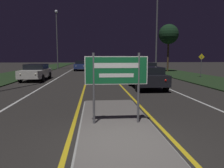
{
  "coord_description": "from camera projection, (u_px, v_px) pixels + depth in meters",
  "views": [
    {
      "loc": [
        -0.66,
        -4.72,
        2.05
      ],
      "look_at": [
        0.0,
        3.07,
        1.08
      ],
      "focal_mm": 35.0,
      "sensor_mm": 36.0,
      "label": 1
    }
  ],
  "objects": [
    {
      "name": "warning_sign",
      "position": [
        201.0,
        63.0,
        21.12
      ],
      "size": [
        0.6,
        0.06,
        2.29
      ],
      "color": "#56565B",
      "rests_on": "verge_right"
    },
    {
      "name": "car_approaching_1",
      "position": [
        81.0,
        65.0,
        33.67
      ],
      "size": [
        1.87,
        4.83,
        1.5
      ],
      "color": "navy",
      "rests_on": "ground_plane"
    },
    {
      "name": "ground_plane",
      "position": [
        123.0,
        148.0,
        4.97
      ],
      "size": [
        160.0,
        160.0,
        0.0
      ],
      "primitive_type": "plane",
      "color": "#282623"
    },
    {
      "name": "lane_line_white_right",
      "position": [
        129.0,
        72.0,
        30.05
      ],
      "size": [
        0.12,
        70.0,
        0.01
      ],
      "color": "silver",
      "rests_on": "ground_plane"
    },
    {
      "name": "edge_line_white_right",
      "position": [
        150.0,
        72.0,
        30.3
      ],
      "size": [
        0.1,
        70.0,
        0.01
      ],
      "color": "silver",
      "rests_on": "ground_plane"
    },
    {
      "name": "car_receding_1",
      "position": [
        147.0,
        68.0,
        26.54
      ],
      "size": [
        1.86,
        4.73,
        1.37
      ],
      "color": "black",
      "rests_on": "ground_plane"
    },
    {
      "name": "roadside_palm_right",
      "position": [
        169.0,
        34.0,
        29.43
      ],
      "size": [
        2.66,
        2.66,
        6.37
      ],
      "color": "#4C3823",
      "rests_on": "verge_right"
    },
    {
      "name": "streetlight_right_near",
      "position": [
        157.0,
        25.0,
        24.75
      ],
      "size": [
        0.46,
        0.46,
        9.33
      ],
      "color": "#56565B",
      "rests_on": "ground_plane"
    },
    {
      "name": "centre_line_yellow_right",
      "position": [
        108.0,
        72.0,
        29.8
      ],
      "size": [
        0.12,
        70.0,
        0.01
      ],
      "color": "gold",
      "rests_on": "ground_plane"
    },
    {
      "name": "median_island",
      "position": [
        116.0,
        125.0,
        6.52
      ],
      "size": [
        2.19,
        6.99,
        0.1
      ],
      "color": "#999993",
      "rests_on": "ground_plane"
    },
    {
      "name": "car_approaching_0",
      "position": [
        36.0,
        72.0,
        19.4
      ],
      "size": [
        2.01,
        4.84,
        1.42
      ],
      "color": "silver",
      "rests_on": "ground_plane"
    },
    {
      "name": "centre_line_yellow_left",
      "position": [
        89.0,
        72.0,
        29.59
      ],
      "size": [
        0.12,
        70.0,
        0.01
      ],
      "color": "gold",
      "rests_on": "ground_plane"
    },
    {
      "name": "edge_line_white_left",
      "position": [
        44.0,
        72.0,
        29.09
      ],
      "size": [
        0.1,
        70.0,
        0.01
      ],
      "color": "silver",
      "rests_on": "ground_plane"
    },
    {
      "name": "lane_line_white_left",
      "position": [
        67.0,
        72.0,
        29.34
      ],
      "size": [
        0.12,
        70.0,
        0.01
      ],
      "color": "silver",
      "rests_on": "ground_plane"
    },
    {
      "name": "streetlight_left_far",
      "position": [
        57.0,
        32.0,
        36.24
      ],
      "size": [
        0.51,
        0.51,
        9.73
      ],
      "color": "#56565B",
      "rests_on": "ground_plane"
    },
    {
      "name": "car_receding_0",
      "position": [
        147.0,
        77.0,
        14.26
      ],
      "size": [
        1.95,
        4.34,
        1.43
      ],
      "color": "black",
      "rests_on": "ground_plane"
    },
    {
      "name": "verge_right",
      "position": [
        181.0,
        74.0,
        25.54
      ],
      "size": [
        5.0,
        100.0,
        0.08
      ],
      "color": "#1E3319",
      "rests_on": "ground_plane"
    },
    {
      "name": "highway_sign",
      "position": [
        116.0,
        74.0,
        6.33
      ],
      "size": [
        1.83,
        0.07,
        2.07
      ],
      "color": "#56565B",
      "rests_on": "median_island"
    },
    {
      "name": "verge_left",
      "position": [
        13.0,
        75.0,
        23.95
      ],
      "size": [
        5.0,
        100.0,
        0.08
      ],
      "color": "#1E3319",
      "rests_on": "ground_plane"
    }
  ]
}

